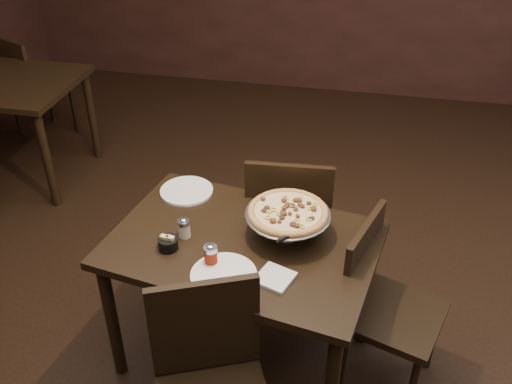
# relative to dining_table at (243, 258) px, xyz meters

# --- Properties ---
(room) EXTENTS (6.04, 7.04, 2.84)m
(room) POSITION_rel_dining_table_xyz_m (0.12, -0.04, 0.77)
(room) COLOR black
(room) RESTS_ON ground
(dining_table) EXTENTS (1.29, 0.97, 0.73)m
(dining_table) POSITION_rel_dining_table_xyz_m (0.00, 0.00, 0.00)
(dining_table) COLOR black
(dining_table) RESTS_ON ground
(pizza_stand) EXTENTS (0.38, 0.38, 0.16)m
(pizza_stand) POSITION_rel_dining_table_xyz_m (0.19, 0.08, 0.23)
(pizza_stand) COLOR silver
(pizza_stand) RESTS_ON dining_table
(parmesan_shaker) EXTENTS (0.06, 0.06, 0.10)m
(parmesan_shaker) POSITION_rel_dining_table_xyz_m (-0.26, -0.02, 0.14)
(parmesan_shaker) COLOR beige
(parmesan_shaker) RESTS_ON dining_table
(pepper_flake_shaker) EXTENTS (0.06, 0.06, 0.10)m
(pepper_flake_shaker) POSITION_rel_dining_table_xyz_m (-0.10, -0.18, 0.15)
(pepper_flake_shaker) COLOR maroon
(pepper_flake_shaker) RESTS_ON dining_table
(packet_caddy) EXTENTS (0.09, 0.09, 0.07)m
(packet_caddy) POSITION_rel_dining_table_xyz_m (-0.31, -0.12, 0.13)
(packet_caddy) COLOR black
(packet_caddy) RESTS_ON dining_table
(napkin_stack) EXTENTS (0.18, 0.18, 0.01)m
(napkin_stack) POSITION_rel_dining_table_xyz_m (0.18, -0.21, 0.10)
(napkin_stack) COLOR silver
(napkin_stack) RESTS_ON dining_table
(plate_left) EXTENTS (0.26, 0.26, 0.01)m
(plate_left) POSITION_rel_dining_table_xyz_m (-0.36, 0.33, 0.10)
(plate_left) COLOR white
(plate_left) RESTS_ON dining_table
(plate_near) EXTENTS (0.27, 0.27, 0.01)m
(plate_near) POSITION_rel_dining_table_xyz_m (-0.03, -0.24, 0.10)
(plate_near) COLOR white
(plate_near) RESTS_ON dining_table
(serving_spatula) EXTENTS (0.15, 0.15, 0.02)m
(serving_spatula) POSITION_rel_dining_table_xyz_m (0.22, -0.09, 0.22)
(serving_spatula) COLOR silver
(serving_spatula) RESTS_ON pizza_stand
(chair_far) EXTENTS (0.46, 0.46, 0.93)m
(chair_far) POSITION_rel_dining_table_xyz_m (0.14, 0.49, -0.13)
(chair_far) COLOR black
(chair_far) RESTS_ON ground
(chair_near) EXTENTS (0.56, 0.56, 0.91)m
(chair_near) POSITION_rel_dining_table_xyz_m (0.01, -0.59, -0.14)
(chair_near) COLOR black
(chair_near) RESTS_ON ground
(chair_side) EXTENTS (0.51, 0.51, 0.87)m
(chair_side) POSITION_rel_dining_table_xyz_m (0.64, 0.02, -0.16)
(chair_side) COLOR black
(chair_side) RESTS_ON ground
(bg_chair_far) EXTENTS (0.55, 0.55, 0.88)m
(bg_chair_far) POSITION_rel_dining_table_xyz_m (-2.21, 1.93, -0.15)
(bg_chair_far) COLOR black
(bg_chair_far) RESTS_ON ground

